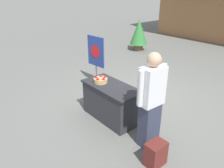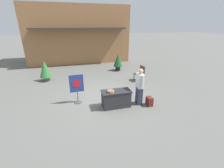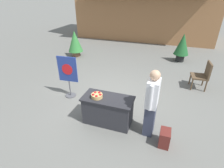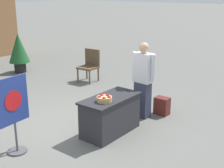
{
  "view_description": "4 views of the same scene",
  "coord_description": "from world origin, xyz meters",
  "px_view_note": "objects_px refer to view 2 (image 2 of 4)",
  "views": [
    {
      "loc": [
        3.56,
        -3.71,
        2.68
      ],
      "look_at": [
        -0.12,
        -0.63,
        0.54
      ],
      "focal_mm": 35.0,
      "sensor_mm": 36.0,
      "label": 1
    },
    {
      "loc": [
        -1.48,
        -6.95,
        3.58
      ],
      "look_at": [
        0.26,
        -0.72,
        1.01
      ],
      "focal_mm": 24.0,
      "sensor_mm": 36.0,
      "label": 2
    },
    {
      "loc": [
        1.71,
        -4.63,
        3.27
      ],
      "look_at": [
        0.17,
        -0.15,
        0.7
      ],
      "focal_mm": 28.0,
      "sensor_mm": 36.0,
      "label": 3
    },
    {
      "loc": [
        -4.31,
        -4.74,
        2.88
      ],
      "look_at": [
        0.72,
        -0.81,
        0.93
      ],
      "focal_mm": 50.0,
      "sensor_mm": 36.0,
      "label": 4
    }
  ],
  "objects_px": {
    "person_visitor": "(140,86)",
    "potted_plant_far_right": "(45,70)",
    "display_table": "(116,99)",
    "potted_plant_near_right": "(118,61)",
    "patio_chair": "(140,73)",
    "apple_basket": "(111,91)",
    "poster_board": "(77,87)",
    "backpack": "(149,101)"
  },
  "relations": [
    {
      "from": "person_visitor",
      "to": "potted_plant_far_right",
      "type": "distance_m",
      "value": 6.61
    },
    {
      "from": "display_table",
      "to": "potted_plant_far_right",
      "type": "bearing_deg",
      "value": 127.9
    },
    {
      "from": "display_table",
      "to": "potted_plant_far_right",
      "type": "height_order",
      "value": "potted_plant_far_right"
    },
    {
      "from": "potted_plant_near_right",
      "to": "potted_plant_far_right",
      "type": "xyz_separation_m",
      "value": [
        -5.45,
        -1.04,
        -0.03
      ]
    },
    {
      "from": "person_visitor",
      "to": "potted_plant_far_right",
      "type": "relative_size",
      "value": 1.27
    },
    {
      "from": "person_visitor",
      "to": "patio_chair",
      "type": "relative_size",
      "value": 1.71
    },
    {
      "from": "apple_basket",
      "to": "poster_board",
      "type": "xyz_separation_m",
      "value": [
        -1.42,
        0.91,
        -0.03
      ]
    },
    {
      "from": "potted_plant_near_right",
      "to": "person_visitor",
      "type": "bearing_deg",
      "value": -97.55
    },
    {
      "from": "potted_plant_far_right",
      "to": "poster_board",
      "type": "bearing_deg",
      "value": -63.42
    },
    {
      "from": "display_table",
      "to": "backpack",
      "type": "distance_m",
      "value": 1.59
    },
    {
      "from": "potted_plant_far_right",
      "to": "apple_basket",
      "type": "bearing_deg",
      "value": -54.72
    },
    {
      "from": "patio_chair",
      "to": "potted_plant_far_right",
      "type": "xyz_separation_m",
      "value": [
        -6.18,
        1.69,
        0.21
      ]
    },
    {
      "from": "poster_board",
      "to": "backpack",
      "type": "bearing_deg",
      "value": 65.0
    },
    {
      "from": "person_visitor",
      "to": "potted_plant_far_right",
      "type": "height_order",
      "value": "person_visitor"
    },
    {
      "from": "patio_chair",
      "to": "potted_plant_far_right",
      "type": "height_order",
      "value": "potted_plant_far_right"
    },
    {
      "from": "display_table",
      "to": "poster_board",
      "type": "distance_m",
      "value": 1.94
    },
    {
      "from": "poster_board",
      "to": "patio_chair",
      "type": "distance_m",
      "value": 4.78
    },
    {
      "from": "backpack",
      "to": "poster_board",
      "type": "bearing_deg",
      "value": 159.76
    },
    {
      "from": "person_visitor",
      "to": "poster_board",
      "type": "relative_size",
      "value": 1.23
    },
    {
      "from": "display_table",
      "to": "patio_chair",
      "type": "height_order",
      "value": "patio_chair"
    },
    {
      "from": "backpack",
      "to": "potted_plant_far_right",
      "type": "xyz_separation_m",
      "value": [
        -5.11,
        4.94,
        0.57
      ]
    },
    {
      "from": "display_table",
      "to": "poster_board",
      "type": "xyz_separation_m",
      "value": [
        -1.7,
        0.84,
        0.41
      ]
    },
    {
      "from": "person_visitor",
      "to": "potted_plant_near_right",
      "type": "xyz_separation_m",
      "value": [
        0.75,
        5.68,
        -0.09
      ]
    },
    {
      "from": "patio_chair",
      "to": "display_table",
      "type": "bearing_deg",
      "value": 43.16
    },
    {
      "from": "apple_basket",
      "to": "potted_plant_far_right",
      "type": "xyz_separation_m",
      "value": [
        -3.3,
        4.66,
        -0.06
      ]
    },
    {
      "from": "backpack",
      "to": "poster_board",
      "type": "height_order",
      "value": "poster_board"
    },
    {
      "from": "poster_board",
      "to": "patio_chair",
      "type": "height_order",
      "value": "poster_board"
    },
    {
      "from": "person_visitor",
      "to": "display_table",
      "type": "bearing_deg",
      "value": 0.0
    },
    {
      "from": "display_table",
      "to": "apple_basket",
      "type": "bearing_deg",
      "value": -165.87
    },
    {
      "from": "patio_chair",
      "to": "apple_basket",
      "type": "bearing_deg",
      "value": 40.96
    },
    {
      "from": "potted_plant_near_right",
      "to": "patio_chair",
      "type": "bearing_deg",
      "value": -75.06
    },
    {
      "from": "apple_basket",
      "to": "potted_plant_near_right",
      "type": "height_order",
      "value": "potted_plant_near_right"
    },
    {
      "from": "potted_plant_far_right",
      "to": "person_visitor",
      "type": "bearing_deg",
      "value": -44.7
    },
    {
      "from": "patio_chair",
      "to": "potted_plant_far_right",
      "type": "relative_size",
      "value": 0.74
    },
    {
      "from": "display_table",
      "to": "poster_board",
      "type": "bearing_deg",
      "value": 153.57
    },
    {
      "from": "backpack",
      "to": "potted_plant_far_right",
      "type": "relative_size",
      "value": 0.3
    },
    {
      "from": "person_visitor",
      "to": "apple_basket",
      "type": "bearing_deg",
      "value": 3.43
    },
    {
      "from": "person_visitor",
      "to": "backpack",
      "type": "distance_m",
      "value": 0.86
    },
    {
      "from": "poster_board",
      "to": "potted_plant_near_right",
      "type": "relative_size",
      "value": 1.02
    },
    {
      "from": "person_visitor",
      "to": "potted_plant_near_right",
      "type": "distance_m",
      "value": 5.73
    },
    {
      "from": "backpack",
      "to": "patio_chair",
      "type": "height_order",
      "value": "patio_chair"
    },
    {
      "from": "poster_board",
      "to": "potted_plant_far_right",
      "type": "bearing_deg",
      "value": -158.18
    }
  ]
}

